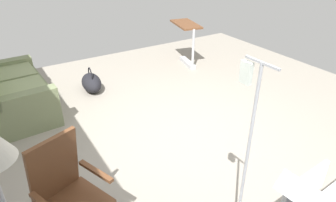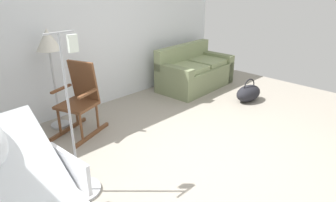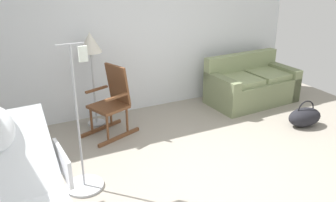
{
  "view_description": "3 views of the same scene",
  "coord_description": "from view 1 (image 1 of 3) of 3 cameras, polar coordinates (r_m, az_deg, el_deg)",
  "views": [
    {
      "loc": [
        -2.64,
        2.0,
        2.37
      ],
      "look_at": [
        -0.21,
        0.49,
        0.82
      ],
      "focal_mm": 32.26,
      "sensor_mm": 36.0,
      "label": 1
    },
    {
      "loc": [
        -2.64,
        -1.94,
        2.11
      ],
      "look_at": [
        -0.24,
        0.43,
        0.73
      ],
      "focal_mm": 32.05,
      "sensor_mm": 36.0,
      "label": 2
    },
    {
      "loc": [
        -2.11,
        -2.95,
        2.45
      ],
      "look_at": [
        -0.29,
        0.71,
        0.82
      ],
      "focal_mm": 37.7,
      "sensor_mm": 36.0,
      "label": 3
    }
  ],
  "objects": [
    {
      "name": "duffel_bag",
      "position": [
        5.4,
        -14.27,
        3.39
      ],
      "size": [
        0.59,
        0.38,
        0.43
      ],
      "color": "black",
      "rests_on": "ground"
    },
    {
      "name": "rocking_chair",
      "position": [
        2.71,
        -18.31,
        -16.86
      ],
      "size": [
        0.88,
        0.71,
        1.05
      ],
      "color": "brown",
      "rests_on": "ground"
    },
    {
      "name": "couch",
      "position": [
        5.07,
        -27.11,
        1.2
      ],
      "size": [
        1.64,
        0.94,
        0.85
      ],
      "color": "#737D57",
      "rests_on": "ground"
    },
    {
      "name": "ground_plane",
      "position": [
        4.07,
        4.33,
        -7.13
      ],
      "size": [
        7.35,
        7.35,
        0.0
      ],
      "primitive_type": "plane",
      "color": "gray"
    },
    {
      "name": "overbed_table",
      "position": [
        6.31,
        3.63,
        11.6
      ],
      "size": [
        0.88,
        0.56,
        0.84
      ],
      "color": "#B2B5BA",
      "rests_on": "ground"
    }
  ]
}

